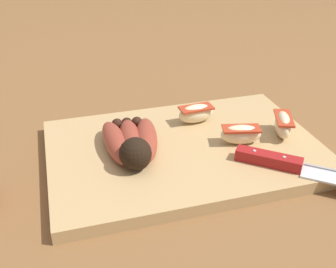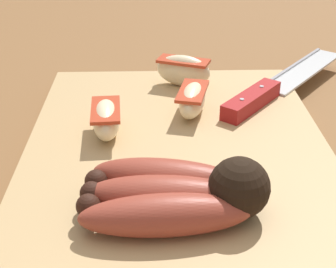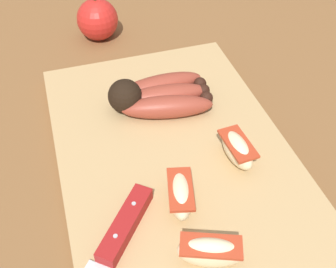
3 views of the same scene
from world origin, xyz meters
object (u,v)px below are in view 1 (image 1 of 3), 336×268
at_px(chefs_knife, 301,167).
at_px(apple_wedge_far, 241,134).
at_px(apple_wedge_near, 196,113).
at_px(banana_bunch, 132,142).
at_px(apple_wedge_middle, 284,125).

height_order(chefs_knife, apple_wedge_far, apple_wedge_far).
height_order(chefs_knife, apple_wedge_near, apple_wedge_near).
xyz_separation_m(banana_bunch, chefs_knife, (-0.23, 0.12, -0.01)).
xyz_separation_m(banana_bunch, apple_wedge_far, (-0.18, 0.02, -0.00)).
bearing_deg(apple_wedge_near, apple_wedge_far, 116.60).
xyz_separation_m(chefs_knife, apple_wedge_middle, (-0.03, -0.10, 0.01)).
relative_size(chefs_knife, apple_wedge_far, 3.27).
relative_size(apple_wedge_near, apple_wedge_middle, 0.92).
relative_size(chefs_knife, apple_wedge_middle, 3.21).
bearing_deg(chefs_knife, banana_bunch, -28.12).
relative_size(banana_bunch, apple_wedge_middle, 2.07).
xyz_separation_m(chefs_knife, apple_wedge_far, (0.05, -0.10, 0.01)).
height_order(apple_wedge_near, apple_wedge_far, apple_wedge_near).
bearing_deg(banana_bunch, chefs_knife, 151.88).
bearing_deg(banana_bunch, apple_wedge_near, -152.96).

